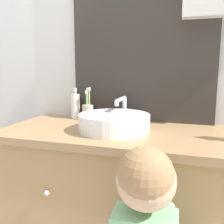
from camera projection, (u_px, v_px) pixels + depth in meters
The scene contains 5 objects.
wall_back at pixel (141, 47), 1.43m from camera, with size 3.20×0.18×2.50m.
vanity_counter at pixel (122, 210), 1.30m from camera, with size 1.22×0.55×0.86m.
sink_basin at pixel (115, 122), 1.23m from camera, with size 0.35×0.40×0.15m.
toothbrush_holder at pixel (88, 111), 1.49m from camera, with size 0.07×0.07×0.19m.
soap_dispenser at pixel (76, 106), 1.52m from camera, with size 0.05×0.05×0.19m.
Camera 1 is at (0.31, -0.83, 1.16)m, focal length 40.00 mm.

